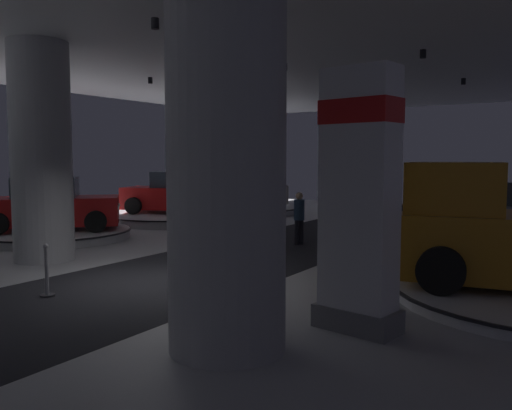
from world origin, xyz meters
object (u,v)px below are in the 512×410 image
object	(u,v)px
display_car_far_left	(176,194)
display_car_deep_left	(244,190)
display_platform_mid_left	(53,234)
display_platform_far_left	(176,216)
column_right	(226,147)
display_platform_deep_left	(245,209)
column_left	(41,153)
brand_sign_pylon	(359,197)
display_car_mid_left	(51,206)
visitor_walking_far	(299,215)
visitor_walking_near	(389,205)

from	to	relation	value
display_car_far_left	display_car_deep_left	bearing A→B (deg)	85.59
display_platform_mid_left	display_platform_far_left	bearing A→B (deg)	88.96
column_right	display_platform_deep_left	bearing A→B (deg)	123.02
display_platform_far_left	display_car_far_left	bearing A→B (deg)	19.93
column_left	display_car_far_left	world-z (taller)	column_left
brand_sign_pylon	display_car_mid_left	distance (m)	12.43
display_car_mid_left	visitor_walking_far	bearing A→B (deg)	23.77
column_right	display_platform_mid_left	xyz separation A→B (m)	(-10.70, 5.16, -2.59)
display_platform_deep_left	display_platform_far_left	bearing A→B (deg)	-95.13
column_right	display_car_deep_left	distance (m)	18.78
column_right	visitor_walking_far	bearing A→B (deg)	111.74
display_platform_deep_left	visitor_walking_far	bearing A→B (deg)	-46.79
display_platform_mid_left	display_car_far_left	distance (m)	6.01
brand_sign_pylon	display_platform_deep_left	world-z (taller)	brand_sign_pylon
display_car_deep_left	column_left	bearing A→B (deg)	-79.00
display_platform_mid_left	display_car_far_left	world-z (taller)	display_car_far_left
column_left	display_platform_deep_left	size ratio (longest dim) A/B	0.99
display_platform_mid_left	display_platform_deep_left	world-z (taller)	same
display_car_deep_left	visitor_walking_far	bearing A→B (deg)	-46.70
display_car_mid_left	display_car_far_left	world-z (taller)	display_car_far_left
column_right	display_platform_mid_left	size ratio (longest dim) A/B	1.10
column_right	display_car_far_left	world-z (taller)	column_right
visitor_walking_near	visitor_walking_far	size ratio (longest dim) A/B	1.00
column_right	display_car_far_left	size ratio (longest dim) A/B	1.21
display_car_mid_left	visitor_walking_near	distance (m)	11.73
column_left	display_platform_deep_left	distance (m)	13.46
display_platform_mid_left	brand_sign_pylon	bearing A→B (deg)	-16.12
column_right	display_car_mid_left	bearing A→B (deg)	154.42
display_car_far_left	column_right	bearing A→B (deg)	-46.37
display_car_mid_left	display_platform_mid_left	bearing A→B (deg)	45.42
brand_sign_pylon	display_platform_mid_left	world-z (taller)	brand_sign_pylon
display_platform_mid_left	display_platform_far_left	world-z (taller)	display_platform_far_left
display_platform_deep_left	display_platform_far_left	distance (m)	4.61
brand_sign_pylon	visitor_walking_far	size ratio (longest dim) A/B	2.47
display_car_deep_left	display_car_far_left	size ratio (longest dim) A/B	0.99
visitor_walking_far	column_left	bearing A→B (deg)	-127.35
display_platform_far_left	display_car_mid_left	bearing A→B (deg)	-91.24
display_car_far_left	visitor_walking_near	xyz separation A→B (m)	(8.37, 2.11, -0.21)
display_platform_mid_left	display_car_mid_left	xyz separation A→B (m)	(-0.02, -0.02, 0.89)
display_car_deep_left	display_car_far_left	world-z (taller)	display_car_far_left
visitor_walking_near	display_car_mid_left	bearing A→B (deg)	-136.61
column_left	brand_sign_pylon	world-z (taller)	column_left
brand_sign_pylon	display_platform_far_left	xyz separation A→B (m)	(-11.79, 9.35, -1.84)
brand_sign_pylon	column_right	bearing A→B (deg)	-124.83
column_left	visitor_walking_far	size ratio (longest dim) A/B	3.46
display_car_deep_left	display_platform_far_left	xyz separation A→B (m)	(-0.38, -4.60, -0.86)
column_right	visitor_walking_far	distance (m)	9.21
brand_sign_pylon	display_platform_deep_left	size ratio (longest dim) A/B	0.71
column_right	display_platform_far_left	size ratio (longest dim) A/B	0.92
brand_sign_pylon	visitor_walking_near	bearing A→B (deg)	106.46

